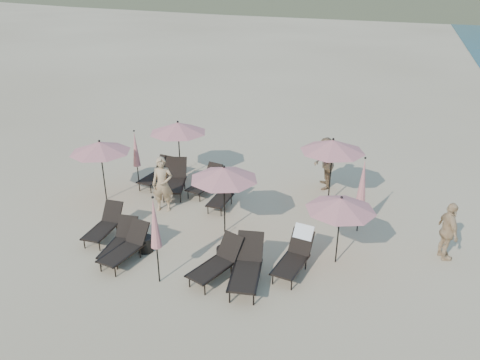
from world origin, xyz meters
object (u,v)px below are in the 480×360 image
(umbrella_open_4, at_px, (333,146))
(side_table_0, at_px, (146,244))
(umbrella_closed_1, at_px, (363,180))
(umbrella_closed_2, at_px, (136,149))
(umbrella_open_0, at_px, (100,147))
(umbrella_open_3, at_px, (178,128))
(lounger_0, at_px, (105,225))
(umbrella_closed_0, at_px, (155,224))
(umbrella_open_1, at_px, (224,173))
(lounger_2, at_px, (126,246))
(beachgoer_a, at_px, (163,184))
(beachgoer_b, at_px, (324,163))
(beachgoer_c, at_px, (448,231))
(lounger_4, at_px, (247,266))
(lounger_3, at_px, (217,262))
(lounger_6, at_px, (157,174))
(lounger_5, at_px, (295,254))
(umbrella_open_2, at_px, (341,204))
(lounger_7, at_px, (175,179))
(lounger_9, at_px, (222,195))
(lounger_1, at_px, (120,241))
(side_table_1, at_px, (224,255))
(lounger_8, at_px, (206,181))

(umbrella_open_4, bearing_deg, side_table_0, -132.34)
(umbrella_closed_1, relative_size, umbrella_closed_2, 1.05)
(umbrella_open_0, xyz_separation_m, umbrella_open_3, (1.67, 2.52, 0.10))
(lounger_0, distance_m, umbrella_open_3, 5.01)
(lounger_0, distance_m, umbrella_closed_0, 3.23)
(umbrella_open_1, bearing_deg, lounger_2, -130.40)
(lounger_2, xyz_separation_m, umbrella_open_0, (-2.74, 3.09, 1.51))
(beachgoer_a, xyz_separation_m, beachgoer_b, (4.71, 3.52, 0.02))
(umbrella_open_0, distance_m, beachgoer_c, 11.06)
(lounger_4, xyz_separation_m, umbrella_open_3, (-4.52, 5.49, 1.55))
(lounger_3, bearing_deg, umbrella_closed_2, 158.59)
(lounger_4, height_order, lounger_6, lounger_4)
(lounger_3, bearing_deg, beachgoer_b, 94.88)
(lounger_5, height_order, umbrella_open_0, umbrella_open_0)
(umbrella_open_2, distance_m, side_table_0, 5.57)
(lounger_4, xyz_separation_m, umbrella_open_2, (2.02, 1.68, 1.28))
(lounger_2, height_order, beachgoer_a, beachgoer_a)
(umbrella_open_3, bearing_deg, lounger_3, -55.96)
(lounger_4, distance_m, beachgoer_b, 6.51)
(umbrella_open_1, xyz_separation_m, side_table_0, (-1.74, -1.76, -1.72))
(umbrella_open_2, height_order, umbrella_open_3, umbrella_open_3)
(beachgoer_b, bearing_deg, umbrella_closed_1, 17.17)
(lounger_0, height_order, lounger_4, lounger_4)
(lounger_5, xyz_separation_m, lounger_7, (-5.18, 3.35, -0.01))
(lounger_9, xyz_separation_m, umbrella_closed_2, (-3.29, 0.13, 1.22))
(lounger_0, relative_size, lounger_4, 0.82)
(lounger_1, bearing_deg, beachgoer_c, 11.75)
(lounger_7, bearing_deg, umbrella_open_1, -55.55)
(umbrella_open_4, relative_size, side_table_0, 5.31)
(umbrella_open_1, bearing_deg, umbrella_open_2, -9.02)
(lounger_5, distance_m, umbrella_closed_2, 7.21)
(beachgoer_b, relative_size, beachgoer_c, 1.13)
(beachgoer_c, bearing_deg, lounger_4, 99.34)
(lounger_3, height_order, umbrella_closed_2, umbrella_closed_2)
(umbrella_closed_2, bearing_deg, beachgoer_a, -33.51)
(umbrella_open_1, relative_size, umbrella_open_3, 0.95)
(umbrella_open_4, bearing_deg, beachgoer_c, -34.16)
(umbrella_open_3, distance_m, beachgoer_a, 2.87)
(lounger_9, xyz_separation_m, umbrella_closed_1, (4.53, -0.21, 1.30))
(lounger_3, relative_size, umbrella_open_0, 0.81)
(lounger_6, xyz_separation_m, umbrella_open_1, (3.65, -2.47, 1.51))
(lounger_9, bearing_deg, umbrella_closed_1, -1.57)
(beachgoer_c, bearing_deg, lounger_7, 59.45)
(umbrella_open_2, xyz_separation_m, beachgoer_b, (-1.19, 4.76, -0.82))
(umbrella_open_1, height_order, side_table_1, umbrella_open_1)
(lounger_4, relative_size, lounger_8, 1.16)
(lounger_2, distance_m, umbrella_open_0, 4.40)
(lounger_5, distance_m, umbrella_open_2, 1.77)
(umbrella_closed_1, bearing_deg, lounger_7, 173.86)
(umbrella_open_0, height_order, beachgoer_c, umbrella_open_0)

